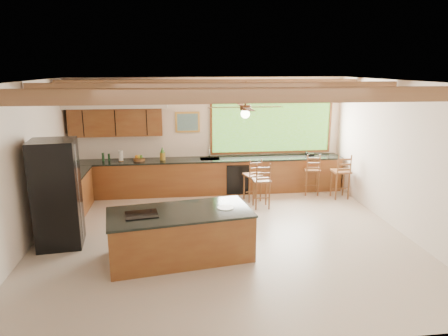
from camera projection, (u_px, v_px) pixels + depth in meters
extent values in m
plane|color=#BAAB9A|center=(223.00, 237.00, 7.85)|extent=(7.20, 7.20, 0.00)
cube|color=silver|center=(209.00, 135.00, 10.61)|extent=(7.20, 0.04, 3.00)
cube|color=silver|center=(258.00, 232.00, 4.36)|extent=(7.20, 0.04, 3.00)
cube|color=silver|center=(21.00, 169.00, 7.06)|extent=(0.04, 6.50, 3.00)
cube|color=silver|center=(403.00, 158.00, 7.91)|extent=(0.04, 6.50, 3.00)
cube|color=#A57C52|center=(223.00, 81.00, 7.11)|extent=(7.20, 6.50, 0.04)
cube|color=olive|center=(236.00, 96.00, 5.61)|extent=(7.10, 0.15, 0.22)
cube|color=olive|center=(220.00, 88.00, 7.63)|extent=(7.10, 0.15, 0.22)
cube|color=olive|center=(211.00, 84.00, 9.36)|extent=(7.10, 0.15, 0.22)
cube|color=brown|center=(116.00, 122.00, 10.05)|extent=(2.30, 0.35, 0.70)
cube|color=beige|center=(114.00, 98.00, 9.84)|extent=(2.60, 0.50, 0.48)
cylinder|color=#FFEABF|center=(86.00, 108.00, 9.81)|extent=(0.10, 0.10, 0.01)
cylinder|color=#FFEABF|center=(143.00, 107.00, 9.98)|extent=(0.10, 0.10, 0.01)
cube|color=#73BB43|center=(271.00, 127.00, 10.74)|extent=(3.20, 0.04, 1.30)
cube|color=gold|center=(188.00, 122.00, 10.43)|extent=(0.64, 0.03, 0.54)
cube|color=#477F6A|center=(188.00, 122.00, 10.41)|extent=(0.54, 0.01, 0.44)
cube|color=brown|center=(210.00, 176.00, 10.54)|extent=(7.00, 0.65, 0.88)
cube|color=black|center=(210.00, 160.00, 10.43)|extent=(7.04, 0.69, 0.04)
cube|color=brown|center=(67.00, 200.00, 8.66)|extent=(0.65, 2.35, 0.88)
cube|color=black|center=(65.00, 180.00, 8.55)|extent=(0.69, 2.39, 0.04)
cube|color=black|center=(238.00, 180.00, 10.31)|extent=(0.60, 0.02, 0.78)
cube|color=silver|center=(210.00, 159.00, 10.43)|extent=(0.50, 0.38, 0.03)
cylinder|color=silver|center=(209.00, 152.00, 10.58)|extent=(0.03, 0.03, 0.30)
cylinder|color=silver|center=(209.00, 148.00, 10.45)|extent=(0.03, 0.20, 0.03)
cylinder|color=silver|center=(121.00, 156.00, 10.14)|extent=(0.11, 0.11, 0.28)
cylinder|color=#183D1D|center=(103.00, 157.00, 10.14)|extent=(0.06, 0.06, 0.21)
cylinder|color=#183D1D|center=(109.00, 157.00, 10.17)|extent=(0.05, 0.05, 0.19)
cube|color=black|center=(310.00, 154.00, 10.78)|extent=(0.22, 0.18, 0.10)
cube|color=brown|center=(180.00, 235.00, 6.94)|extent=(2.54, 1.47, 0.81)
cube|color=black|center=(180.00, 212.00, 6.83)|extent=(2.58, 1.51, 0.04)
cube|color=black|center=(142.00, 215.00, 6.66)|extent=(0.59, 0.50, 0.02)
cylinder|color=silver|center=(226.00, 208.00, 6.99)|extent=(0.30, 0.30, 0.01)
cube|color=black|center=(57.00, 194.00, 7.28)|extent=(0.85, 0.83, 2.00)
cube|color=silver|center=(79.00, 193.00, 7.33)|extent=(0.03, 0.06, 1.84)
cube|color=brown|center=(252.00, 175.00, 9.87)|extent=(0.48, 0.48, 0.04)
cylinder|color=brown|center=(247.00, 190.00, 9.79)|extent=(0.04, 0.04, 0.64)
cylinder|color=brown|center=(260.00, 190.00, 9.82)|extent=(0.04, 0.04, 0.64)
cylinder|color=brown|center=(245.00, 186.00, 10.08)|extent=(0.04, 0.04, 0.64)
cylinder|color=brown|center=(257.00, 186.00, 10.12)|extent=(0.04, 0.04, 0.64)
cube|color=brown|center=(262.00, 180.00, 9.36)|extent=(0.41, 0.41, 0.04)
cylinder|color=brown|center=(256.00, 197.00, 9.27)|extent=(0.04, 0.04, 0.65)
cylinder|color=brown|center=(269.00, 196.00, 9.31)|extent=(0.04, 0.04, 0.65)
cylinder|color=brown|center=(253.00, 192.00, 9.57)|extent=(0.04, 0.04, 0.65)
cylinder|color=brown|center=(266.00, 192.00, 9.61)|extent=(0.04, 0.04, 0.65)
cube|color=brown|center=(312.00, 170.00, 10.35)|extent=(0.45, 0.45, 0.04)
cylinder|color=brown|center=(307.00, 184.00, 10.27)|extent=(0.04, 0.04, 0.64)
cylinder|color=brown|center=(319.00, 184.00, 10.31)|extent=(0.04, 0.04, 0.64)
cylinder|color=brown|center=(304.00, 181.00, 10.57)|extent=(0.04, 0.04, 0.64)
cylinder|color=brown|center=(315.00, 180.00, 10.61)|extent=(0.04, 0.04, 0.64)
cube|color=brown|center=(341.00, 171.00, 10.05)|extent=(0.42, 0.42, 0.04)
cylinder|color=brown|center=(336.00, 187.00, 9.96)|extent=(0.04, 0.04, 0.68)
cylinder|color=brown|center=(349.00, 187.00, 10.00)|extent=(0.04, 0.04, 0.68)
cylinder|color=brown|center=(331.00, 183.00, 10.28)|extent=(0.04, 0.04, 0.68)
cylinder|color=brown|center=(343.00, 183.00, 10.32)|extent=(0.04, 0.04, 0.68)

